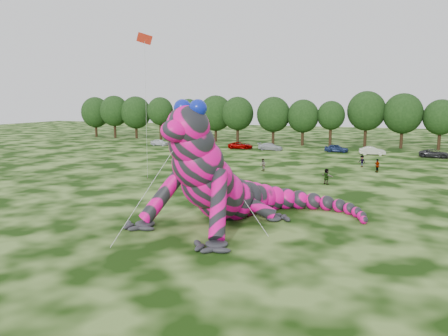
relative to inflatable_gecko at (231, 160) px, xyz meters
name	(u,v)px	position (x,y,z in m)	size (l,w,h in m)	color
ground	(211,224)	(-0.86, -2.03, -4.49)	(240.00, 240.00, 0.00)	#16330A
inflatable_gecko	(231,160)	(0.00, 0.00, 0.00)	(15.12, 17.96, 8.98)	#F60587
flying_kite	(145,50)	(-12.00, 8.10, 9.23)	(3.50, 4.91, 15.77)	red
tree_0	(96,117)	(-55.42, 57.20, 0.26)	(6.91, 6.22, 9.51)	black
tree_1	(115,117)	(-49.21, 56.02, 0.41)	(6.74, 6.07, 9.81)	black
tree_2	(136,117)	(-43.88, 56.73, 0.33)	(7.04, 6.34, 9.64)	black
tree_3	(160,119)	(-36.58, 55.04, 0.23)	(5.81, 5.23, 9.44)	black
tree_4	(189,120)	(-30.50, 56.68, 0.04)	(6.22, 5.60, 9.06)	black
tree_5	(216,119)	(-23.98, 56.40, 0.41)	(7.16, 6.44, 9.80)	black
tree_6	(238,120)	(-18.42, 54.65, 0.26)	(6.52, 5.86, 9.49)	black
tree_7	(273,121)	(-10.94, 54.77, 0.25)	(6.68, 6.01, 9.48)	black
tree_8	(303,123)	(-5.08, 54.95, -0.02)	(6.14, 5.53, 8.94)	black
tree_9	(331,124)	(0.21, 55.31, -0.15)	(5.27, 4.74, 8.68)	black
tree_10	(366,119)	(6.54, 56.55, 0.76)	(7.09, 6.38, 10.50)	black
tree_11	(402,121)	(12.93, 56.16, 0.54)	(7.01, 6.31, 10.07)	black
tree_12	(440,125)	(19.15, 55.71, 0.00)	(5.99, 5.39, 8.97)	black
car_0	(160,142)	(-31.08, 44.67, -3.87)	(1.47, 3.66, 1.25)	white
car_1	(185,142)	(-26.70, 46.85, -3.76)	(1.55, 4.45, 1.47)	black
car_2	(241,145)	(-14.45, 44.89, -3.86)	(2.09, 4.54, 1.26)	#920100
car_3	(270,147)	(-8.81, 44.71, -3.85)	(1.78, 4.38, 1.27)	#B8BDC3
car_4	(336,148)	(2.51, 45.84, -3.81)	(1.60, 3.99, 1.36)	navy
car_5	(372,151)	(8.39, 44.03, -3.82)	(1.42, 4.08, 1.34)	beige
car_6	(435,154)	(17.59, 44.02, -3.86)	(2.10, 4.56, 1.27)	#262629
spectator_5	(326,176)	(4.87, 16.26, -3.65)	(1.55, 0.49, 1.67)	gray
spectator_2	(362,161)	(7.64, 30.00, -3.71)	(1.01, 0.58, 1.57)	gray
spectator_3	(377,166)	(9.66, 26.22, -3.65)	(0.98, 0.41, 1.67)	gray
spectator_1	(263,165)	(-3.76, 22.07, -3.70)	(0.77, 0.60, 1.59)	gray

